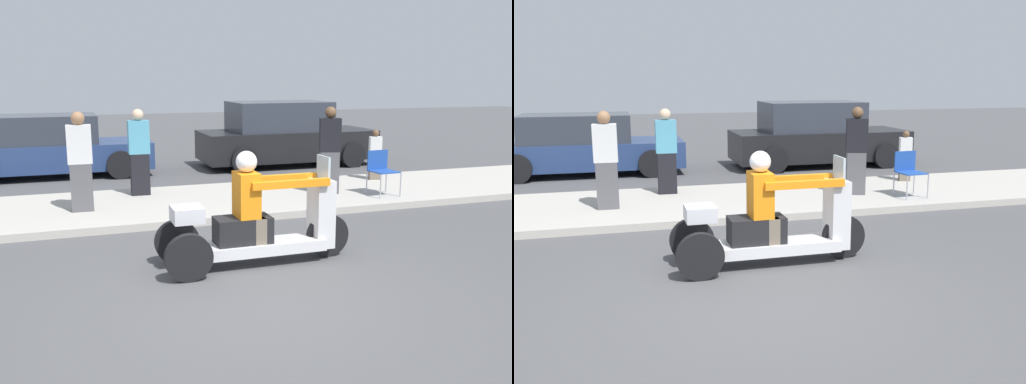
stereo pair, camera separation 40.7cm
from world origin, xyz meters
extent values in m
plane|color=#4C4C4F|center=(0.00, 0.00, 0.00)|extent=(60.00, 60.00, 0.00)
cube|color=#B2ADA3|center=(0.00, 4.60, 0.06)|extent=(28.00, 2.80, 0.12)
cylinder|color=black|center=(1.35, 1.22, 0.28)|extent=(0.56, 0.10, 0.56)
cylinder|color=black|center=(-0.55, 0.88, 0.28)|extent=(0.56, 0.10, 0.56)
cylinder|color=black|center=(-0.55, 1.56, 0.28)|extent=(0.56, 0.10, 0.56)
cube|color=silver|center=(0.37, 1.22, 0.22)|extent=(1.72, 0.48, 0.14)
cube|color=black|center=(0.20, 1.22, 0.46)|extent=(0.69, 0.37, 0.32)
cube|color=silver|center=(1.25, 1.22, 0.59)|extent=(0.24, 0.37, 0.87)
cube|color=silver|center=(1.27, 1.22, 1.17)|extent=(0.03, 0.34, 0.30)
cube|color=silver|center=(-0.49, 1.22, 0.71)|extent=(0.36, 0.37, 0.18)
cube|color=orange|center=(0.25, 1.22, 0.89)|extent=(0.26, 0.38, 0.55)
sphere|color=white|center=(0.25, 1.22, 1.30)|extent=(0.26, 0.26, 0.26)
cube|color=#726656|center=(0.38, 1.10, 0.46)|extent=(0.14, 0.14, 0.32)
cube|color=#726656|center=(0.38, 1.34, 0.46)|extent=(0.14, 0.14, 0.32)
cube|color=orange|center=(0.75, 1.02, 1.03)|extent=(1.00, 0.09, 0.09)
cube|color=orange|center=(0.75, 1.42, 1.03)|extent=(1.00, 0.09, 0.09)
cube|color=#515156|center=(2.91, 4.36, 0.51)|extent=(0.40, 0.33, 0.79)
cube|color=black|center=(2.91, 4.36, 1.22)|extent=(0.44, 0.34, 0.62)
sphere|color=brown|center=(2.91, 4.36, 1.64)|extent=(0.21, 0.21, 0.21)
cube|color=#515156|center=(-1.57, 4.37, 0.51)|extent=(0.35, 0.24, 0.79)
cube|color=silver|center=(-1.57, 4.37, 1.22)|extent=(0.39, 0.24, 0.62)
sphere|color=#9E704C|center=(-1.57, 4.37, 1.64)|extent=(0.21, 0.21, 0.21)
cube|color=#726656|center=(4.47, 5.35, 0.38)|extent=(0.26, 0.20, 0.51)
cube|color=silver|center=(4.47, 5.35, 0.84)|extent=(0.28, 0.21, 0.41)
sphere|color=brown|center=(4.47, 5.35, 1.11)|extent=(0.14, 0.14, 0.14)
cube|color=black|center=(-0.49, 5.37, 0.51)|extent=(0.34, 0.23, 0.77)
cube|color=#4C99B7|center=(-0.49, 5.37, 1.20)|extent=(0.38, 0.23, 0.61)
sphere|color=beige|center=(-0.49, 5.37, 1.61)|extent=(0.21, 0.21, 0.21)
cylinder|color=#A5A8AD|center=(3.57, 3.60, 0.34)|extent=(0.02, 0.02, 0.44)
cylinder|color=#A5A8AD|center=(4.01, 3.64, 0.34)|extent=(0.02, 0.02, 0.44)
cylinder|color=#A5A8AD|center=(3.53, 4.04, 0.34)|extent=(0.02, 0.02, 0.44)
cylinder|color=#A5A8AD|center=(3.97, 4.07, 0.34)|extent=(0.02, 0.02, 0.44)
cube|color=#1E479E|center=(3.77, 3.84, 0.57)|extent=(0.47, 0.47, 0.02)
cube|color=#1E479E|center=(3.75, 4.06, 0.75)|extent=(0.44, 0.06, 0.38)
cube|color=navy|center=(-2.04, 8.73, 0.48)|extent=(4.45, 1.71, 0.61)
cube|color=#2D333D|center=(-2.26, 8.73, 1.10)|extent=(2.44, 1.54, 0.64)
cylinder|color=black|center=(-0.59, 7.88, 0.32)|extent=(0.64, 0.22, 0.64)
cylinder|color=black|center=(-0.59, 9.59, 0.32)|extent=(0.64, 0.22, 0.64)
cube|color=black|center=(3.72, 8.54, 0.54)|extent=(4.48, 1.77, 0.73)
cube|color=#2D333D|center=(3.50, 8.54, 1.28)|extent=(2.47, 1.60, 0.74)
cylinder|color=black|center=(5.18, 7.65, 0.32)|extent=(0.64, 0.22, 0.64)
cylinder|color=black|center=(5.18, 9.43, 0.32)|extent=(0.64, 0.22, 0.64)
cylinder|color=black|center=(2.27, 7.65, 0.32)|extent=(0.64, 0.22, 0.64)
cylinder|color=black|center=(2.27, 9.43, 0.32)|extent=(0.64, 0.22, 0.64)
camera|label=1|loc=(-1.83, -5.21, 2.32)|focal=40.00mm
camera|label=2|loc=(-1.44, -5.33, 2.32)|focal=40.00mm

